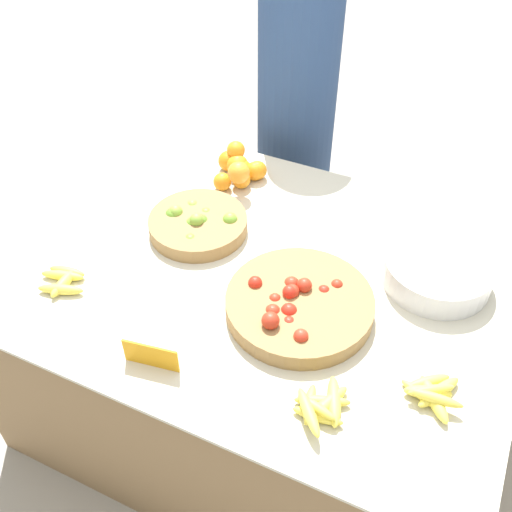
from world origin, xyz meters
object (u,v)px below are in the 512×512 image
(vendor_person, at_px, (295,135))
(lime_bowl, at_px, (198,223))
(tomato_basket, at_px, (298,304))
(metal_bowl, at_px, (437,271))
(price_sign, at_px, (151,356))

(vendor_person, bearing_deg, lime_bowl, -92.09)
(tomato_basket, xyz_separation_m, metal_bowl, (0.34, 0.30, 0.01))
(lime_bowl, relative_size, price_sign, 2.14)
(lime_bowl, height_order, vendor_person, vendor_person)
(tomato_basket, xyz_separation_m, vendor_person, (-0.42, 1.00, -0.09))
(metal_bowl, distance_m, vendor_person, 1.03)
(price_sign, bearing_deg, vendor_person, 86.45)
(tomato_basket, relative_size, price_sign, 2.79)
(vendor_person, bearing_deg, price_sign, -84.17)
(lime_bowl, relative_size, metal_bowl, 1.00)
(lime_bowl, bearing_deg, metal_bowl, 7.42)
(lime_bowl, bearing_deg, vendor_person, 87.91)
(tomato_basket, distance_m, vendor_person, 1.08)
(lime_bowl, xyz_separation_m, vendor_person, (0.03, 0.80, -0.09))
(tomato_basket, relative_size, metal_bowl, 1.31)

